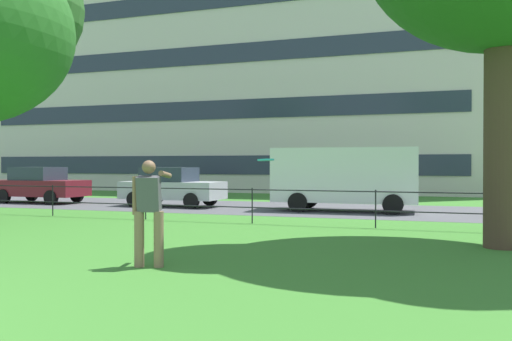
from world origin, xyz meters
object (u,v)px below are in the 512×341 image
object	(u,v)px
person_thrower	(149,209)
panel_van_left	(345,175)
car_maroon_center	(40,185)
car_silver_right	(172,187)
frisbee	(266,160)
apartment_building_background	(233,68)

from	to	relation	value
person_thrower	panel_van_left	bearing A→B (deg)	82.86
car_maroon_center	car_silver_right	distance (m)	6.32
car_maroon_center	panel_van_left	distance (m)	13.18
frisbee	car_maroon_center	bearing A→B (deg)	142.22
car_silver_right	apartment_building_background	size ratio (longest dim) A/B	0.11
car_maroon_center	apartment_building_background	xyz separation A→B (m)	(3.00, 15.40, 7.54)
frisbee	car_silver_right	distance (m)	12.89
car_silver_right	apartment_building_background	distance (m)	17.39
car_silver_right	panel_van_left	bearing A→B (deg)	0.57
frisbee	car_silver_right	bearing A→B (deg)	124.39
apartment_building_background	frisbee	bearing A→B (deg)	-67.81
car_silver_right	car_maroon_center	bearing A→B (deg)	-179.25
person_thrower	car_maroon_center	xyz separation A→B (m)	(-11.76, 11.06, -0.16)
frisbee	car_maroon_center	distance (m)	17.21
frisbee	panel_van_left	distance (m)	10.69
panel_van_left	car_silver_right	bearing A→B (deg)	-179.43
apartment_building_background	panel_van_left	bearing A→B (deg)	-56.32
car_maroon_center	panel_van_left	bearing A→B (deg)	0.66
car_silver_right	panel_van_left	distance (m)	6.87
frisbee	car_silver_right	size ratio (longest dim) A/B	0.09
person_thrower	frisbee	xyz separation A→B (m)	(1.82, 0.54, 0.80)
person_thrower	frisbee	world-z (taller)	frisbee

